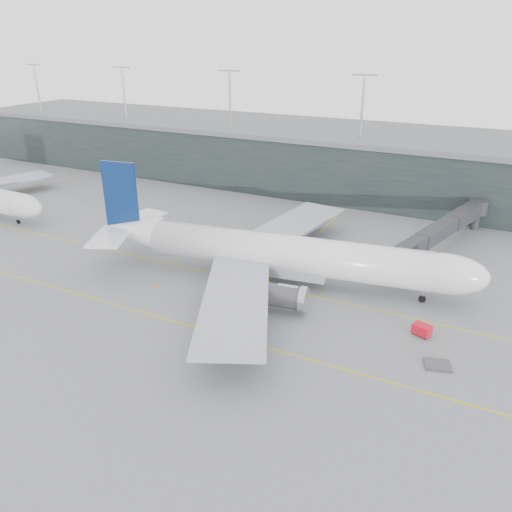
% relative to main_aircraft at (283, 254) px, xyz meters
% --- Properties ---
extents(ground, '(320.00, 320.00, 0.00)m').
position_rel_main_aircraft_xyz_m(ground, '(-7.28, 1.78, -5.03)').
color(ground, slate).
rests_on(ground, ground).
extents(taxiline_a, '(160.00, 0.25, 0.02)m').
position_rel_main_aircraft_xyz_m(taxiline_a, '(-7.28, -2.22, -5.02)').
color(taxiline_a, gold).
rests_on(taxiline_a, ground).
extents(taxiline_b, '(160.00, 0.25, 0.02)m').
position_rel_main_aircraft_xyz_m(taxiline_b, '(-7.28, -18.22, -5.02)').
color(taxiline_b, gold).
rests_on(taxiline_b, ground).
extents(taxiline_lead_main, '(0.25, 60.00, 0.02)m').
position_rel_main_aircraft_xyz_m(taxiline_lead_main, '(-2.28, 21.78, -5.02)').
color(taxiline_lead_main, gold).
rests_on(taxiline_lead_main, ground).
extents(taxiline_lead_adj, '(0.25, 60.00, 0.02)m').
position_rel_main_aircraft_xyz_m(taxiline_lead_adj, '(-82.28, 21.78, -5.02)').
color(taxiline_lead_adj, gold).
rests_on(taxiline_lead_adj, ground).
extents(terminal, '(240.00, 36.00, 29.00)m').
position_rel_main_aircraft_xyz_m(terminal, '(-7.28, 59.77, 2.58)').
color(terminal, black).
rests_on(terminal, ground).
extents(main_aircraft, '(63.91, 59.48, 17.94)m').
position_rel_main_aircraft_xyz_m(main_aircraft, '(0.00, 0.00, 0.00)').
color(main_aircraft, silver).
rests_on(main_aircraft, ground).
extents(jet_bridge, '(14.11, 44.41, 6.32)m').
position_rel_main_aircraft_xyz_m(jet_bridge, '(19.50, 24.09, -0.30)').
color(jet_bridge, '#27272C').
rests_on(jet_bridge, ground).
extents(gse_cart, '(2.74, 2.22, 1.62)m').
position_rel_main_aircraft_xyz_m(gse_cart, '(23.32, -6.25, -4.13)').
color(gse_cart, red).
rests_on(gse_cart, ground).
extents(baggage_dolly, '(3.68, 3.26, 0.31)m').
position_rel_main_aircraft_xyz_m(baggage_dolly, '(26.30, -12.43, -4.85)').
color(baggage_dolly, '#3D3C42').
rests_on(baggage_dolly, ground).
extents(uld_a, '(2.32, 1.91, 2.01)m').
position_rel_main_aircraft_xyz_m(uld_a, '(-11.81, 11.02, -3.98)').
color(uld_a, '#3D3D42').
rests_on(uld_a, ground).
extents(uld_b, '(2.39, 2.01, 2.00)m').
position_rel_main_aircraft_xyz_m(uld_b, '(-10.53, 12.47, -3.98)').
color(uld_b, '#3D3D42').
rests_on(uld_b, ground).
extents(uld_c, '(2.42, 2.15, 1.85)m').
position_rel_main_aircraft_xyz_m(uld_c, '(-8.28, 12.36, -4.06)').
color(uld_c, '#3D3D42').
rests_on(uld_c, ground).
extents(cone_nose, '(0.47, 0.47, 0.75)m').
position_rel_main_aircraft_xyz_m(cone_nose, '(24.15, -5.73, -4.66)').
color(cone_nose, orange).
rests_on(cone_nose, ground).
extents(cone_wing_stbd, '(0.40, 0.40, 0.64)m').
position_rel_main_aircraft_xyz_m(cone_wing_stbd, '(2.33, -16.62, -4.71)').
color(cone_wing_stbd, '#FF390E').
rests_on(cone_wing_stbd, ground).
extents(cone_wing_port, '(0.48, 0.48, 0.77)m').
position_rel_main_aircraft_xyz_m(cone_wing_port, '(-0.61, 14.51, -4.65)').
color(cone_wing_port, '#E5400C').
rests_on(cone_wing_port, ground).
extents(cone_tail, '(0.41, 0.41, 0.65)m').
position_rel_main_aircraft_xyz_m(cone_tail, '(-17.47, -10.67, -4.71)').
color(cone_tail, '#FF620E').
rests_on(cone_tail, ground).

